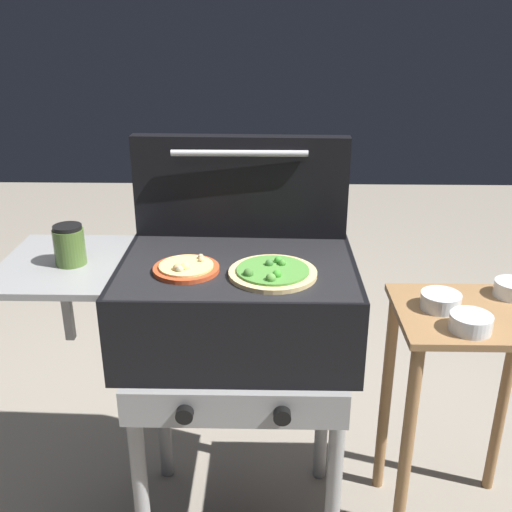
% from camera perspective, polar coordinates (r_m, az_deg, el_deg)
% --- Properties ---
extents(grill, '(0.96, 0.53, 0.90)m').
position_cam_1_polar(grill, '(1.67, -2.21, -5.24)').
color(grill, black).
rests_on(grill, ground_plane).
extents(grill_lid_open, '(0.63, 0.09, 0.30)m').
position_cam_1_polar(grill_lid_open, '(1.76, -1.49, 6.65)').
color(grill_lid_open, black).
rests_on(grill_lid_open, grill).
extents(pizza_cheese, '(0.17, 0.17, 0.03)m').
position_cam_1_polar(pizza_cheese, '(1.56, -6.68, -1.15)').
color(pizza_cheese, '#C64723').
rests_on(pizza_cheese, grill).
extents(pizza_veggie, '(0.23, 0.23, 0.04)m').
position_cam_1_polar(pizza_veggie, '(1.53, 1.58, -1.56)').
color(pizza_veggie, '#E0C17F').
rests_on(pizza_veggie, grill).
extents(sauce_jar, '(0.08, 0.08, 0.11)m').
position_cam_1_polar(sauce_jar, '(1.66, -17.36, 1.01)').
color(sauce_jar, '#4C6B2D').
rests_on(sauce_jar, grill).
extents(prep_table, '(0.44, 0.36, 0.76)m').
position_cam_1_polar(prep_table, '(1.87, 19.37, -10.92)').
color(prep_table, olive).
rests_on(prep_table, ground_plane).
extents(topping_bowl_far, '(0.11, 0.11, 0.04)m').
position_cam_1_polar(topping_bowl_far, '(1.74, 17.18, -4.17)').
color(topping_bowl_far, silver).
rests_on(topping_bowl_far, prep_table).
extents(topping_bowl_middle, '(0.11, 0.11, 0.04)m').
position_cam_1_polar(topping_bowl_middle, '(1.65, 19.78, -6.05)').
color(topping_bowl_middle, silver).
rests_on(topping_bowl_middle, prep_table).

